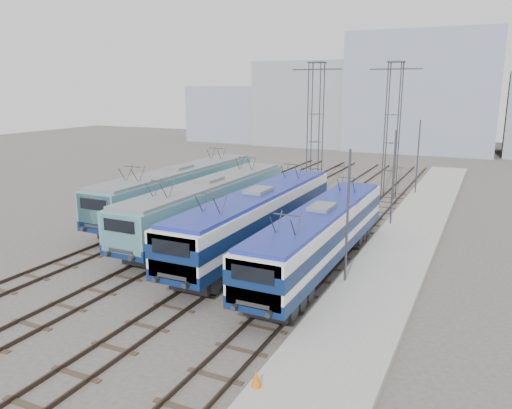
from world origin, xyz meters
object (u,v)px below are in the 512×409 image
object	(u,v)px
catenary_tower_east	(392,125)
mast_front	(347,220)
mast_mid	(393,180)
locomotive_center_right	(257,215)
locomotive_center_left	(208,203)
locomotive_far_right	(320,233)
catenary_tower_west	(315,124)
mast_rear	(418,158)
safety_cone	(256,379)
locomotive_far_left	(179,188)

from	to	relation	value
catenary_tower_east	mast_front	size ratio (longest dim) A/B	1.71
mast_mid	locomotive_center_right	bearing A→B (deg)	-125.01
locomotive_center_left	locomotive_far_right	world-z (taller)	locomotive_center_left
locomotive_far_right	mast_front	bearing A→B (deg)	-37.77
catenary_tower_west	mast_rear	xyz separation A→B (m)	(8.60, 4.00, -3.14)
locomotive_center_right	mast_front	bearing A→B (deg)	-24.80
locomotive_far_right	safety_cone	size ratio (longest dim) A/B	29.39
catenary_tower_east	mast_mid	xyz separation A→B (m)	(2.10, -10.00, -3.14)
locomotive_far_left	catenary_tower_west	xyz separation A→B (m)	(6.75, 12.12, 4.32)
locomotive_far_left	locomotive_center_right	world-z (taller)	locomotive_far_left
locomotive_far_right	catenary_tower_east	distance (m)	21.04
locomotive_center_left	mast_front	bearing A→B (deg)	-23.58
locomotive_far_right	mast_front	distance (m)	2.68
locomotive_far_left	mast_front	bearing A→B (deg)	-27.19
locomotive_center_right	mast_front	xyz separation A→B (m)	(6.35, -2.93, 1.17)
mast_front	catenary_tower_west	bearing A→B (deg)	113.27
locomotive_center_right	catenary_tower_west	xyz separation A→B (m)	(-2.25, 17.07, 4.31)
locomotive_far_left	locomotive_center_right	distance (m)	10.27
locomotive_far_right	mast_rear	bearing A→B (deg)	85.31
locomotive_far_left	locomotive_center_left	xyz separation A→B (m)	(4.50, -3.15, -0.05)
safety_cone	locomotive_center_right	bearing A→B (deg)	115.27
locomotive_far_left	safety_cone	size ratio (longest dim) A/B	32.04
catenary_tower_east	catenary_tower_west	bearing A→B (deg)	-162.90
locomotive_center_right	safety_cone	world-z (taller)	locomotive_center_right
catenary_tower_east	safety_cone	size ratio (longest dim) A/B	20.60
catenary_tower_east	mast_rear	bearing A→B (deg)	43.60
locomotive_center_right	mast_rear	distance (m)	22.03
locomotive_center_right	catenary_tower_east	distance (m)	20.00
locomotive_far_left	locomotive_center_left	bearing A→B (deg)	-34.99
catenary_tower_west	mast_rear	distance (m)	9.99
mast_front	mast_rear	bearing A→B (deg)	90.00
locomotive_center_left	catenary_tower_west	world-z (taller)	catenary_tower_west
locomotive_center_left	safety_cone	bearing A→B (deg)	-54.45
mast_front	locomotive_center_left	bearing A→B (deg)	156.42
mast_mid	mast_rear	bearing A→B (deg)	90.00
safety_cone	mast_mid	bearing A→B (deg)	89.74
locomotive_center_right	mast_rear	xyz separation A→B (m)	(6.35, 21.07, 1.17)
mast_mid	mast_rear	xyz separation A→B (m)	(0.00, 12.00, 0.00)
locomotive_far_left	locomotive_center_right	bearing A→B (deg)	-28.82
locomotive_center_left	mast_front	distance (m)	11.90
locomotive_center_left	mast_front	xyz separation A→B (m)	(10.85, -4.74, 1.23)
catenary_tower_west	mast_mid	size ratio (longest dim) A/B	1.71
locomotive_center_left	catenary_tower_west	size ratio (longest dim) A/B	1.52
safety_cone	locomotive_far_left	bearing A→B (deg)	129.97
locomotive_center_left	mast_rear	size ratio (longest dim) A/B	2.61
catenary_tower_west	mast_mid	world-z (taller)	catenary_tower_west
locomotive_center_left	mast_mid	world-z (taller)	mast_mid
mast_mid	mast_rear	size ratio (longest dim) A/B	1.00
catenary_tower_west	mast_front	xyz separation A→B (m)	(8.60, -20.00, -3.14)
locomotive_center_left	mast_rear	xyz separation A→B (m)	(10.85, 19.26, 1.23)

